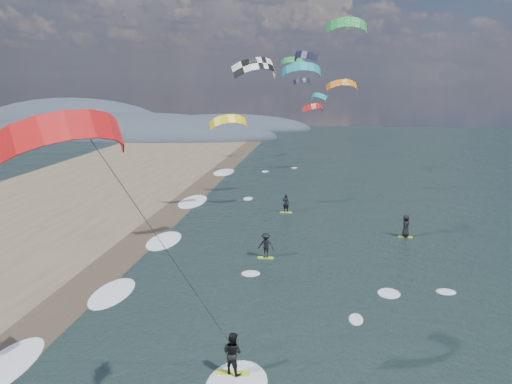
# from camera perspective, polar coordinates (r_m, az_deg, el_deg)

# --- Properties ---
(wet_sand_strip) EXTENTS (3.00, 240.00, 0.00)m
(wet_sand_strip) POSITION_cam_1_polar(r_m,az_deg,el_deg) (32.09, -20.88, -12.53)
(wet_sand_strip) COLOR #382D23
(wet_sand_strip) RESTS_ON ground
(coastal_hills) EXTENTS (80.00, 41.00, 15.00)m
(coastal_hills) POSITION_cam_1_polar(r_m,az_deg,el_deg) (132.86, -13.58, 5.83)
(coastal_hills) COLOR #3D4756
(coastal_hills) RESTS_ON ground
(kitesurfer_near_b) EXTENTS (7.10, 9.46, 12.43)m
(kitesurfer_near_b) POSITION_cam_1_polar(r_m,az_deg,el_deg) (19.57, -11.72, -2.37)
(kitesurfer_near_b) COLOR #C0E829
(kitesurfer_near_b) RESTS_ON ground
(far_kitesurfers) EXTENTS (11.64, 14.45, 1.84)m
(far_kitesurfers) POSITION_cam_1_polar(r_m,az_deg,el_deg) (44.38, 6.07, -3.86)
(far_kitesurfers) COLOR #C0E829
(far_kitesurfers) RESTS_ON ground
(bg_kite_field) EXTENTS (14.35, 69.26, 9.97)m
(bg_kite_field) POSITION_cam_1_polar(r_m,az_deg,el_deg) (70.16, 5.02, 11.24)
(bg_kite_field) COLOR green
(bg_kite_field) RESTS_ON ground
(shoreline_surf) EXTENTS (2.40, 79.40, 0.11)m
(shoreline_surf) POSITION_cam_1_polar(r_m,az_deg,el_deg) (35.52, -15.51, -9.80)
(shoreline_surf) COLOR white
(shoreline_surf) RESTS_ON ground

